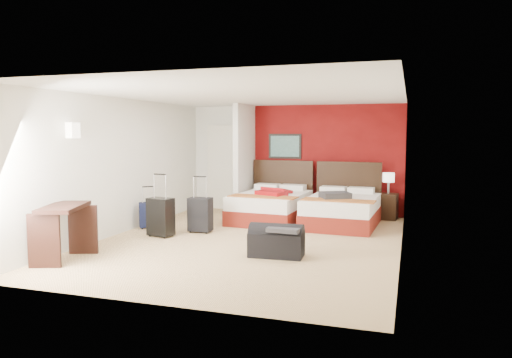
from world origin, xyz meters
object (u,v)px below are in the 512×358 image
at_px(bed_left, 271,207).
at_px(suitcase_charcoal, 200,216).
at_px(table_lamp, 388,183).
at_px(suitcase_navy, 148,216).
at_px(bed_right, 342,211).
at_px(desk, 65,233).
at_px(suitcase_black, 161,218).
at_px(red_suitcase_open, 274,192).
at_px(nightstand, 388,206).
at_px(duffel_bag, 276,243).

bearing_deg(bed_left, suitcase_charcoal, -117.30).
bearing_deg(table_lamp, suitcase_navy, -150.88).
height_order(bed_right, desk, desk).
relative_size(suitcase_charcoal, suitcase_navy, 1.30).
height_order(table_lamp, suitcase_black, table_lamp).
bearing_deg(desk, red_suitcase_open, 42.73).
bearing_deg(suitcase_charcoal, table_lamp, 36.77).
bearing_deg(desk, bed_left, 44.47).
height_order(nightstand, suitcase_black, suitcase_black).
relative_size(nightstand, suitcase_charcoal, 0.89).
distance_m(red_suitcase_open, table_lamp, 2.50).
height_order(suitcase_black, suitcase_charcoal, suitcase_black).
height_order(bed_right, suitcase_black, suitcase_black).
distance_m(bed_right, suitcase_charcoal, 2.85).
relative_size(bed_right, suitcase_black, 2.89).
xyz_separation_m(nightstand, duffel_bag, (-1.45, -3.78, -0.07)).
xyz_separation_m(bed_left, bed_right, (1.51, -0.07, -0.00)).
bearing_deg(desk, duffel_bag, 2.98).
bearing_deg(red_suitcase_open, suitcase_navy, -126.45).
relative_size(bed_left, table_lamp, 4.29).
distance_m(red_suitcase_open, nightstand, 2.52).
height_order(bed_left, nightstand, bed_left).
bearing_deg(bed_left, nightstand, 25.80).
bearing_deg(suitcase_black, bed_left, 66.69).
relative_size(suitcase_black, suitcase_charcoal, 1.07).
relative_size(bed_right, table_lamp, 4.27).
xyz_separation_m(red_suitcase_open, suitcase_black, (-1.55, -2.01, -0.30)).
distance_m(bed_left, suitcase_navy, 2.55).
height_order(bed_left, bed_right, bed_left).
bearing_deg(suitcase_navy, suitcase_black, -80.11).
distance_m(nightstand, desk, 6.58).
xyz_separation_m(table_lamp, suitcase_charcoal, (-3.29, -2.50, -0.47)).
height_order(bed_left, red_suitcase_open, red_suitcase_open).
bearing_deg(desk, suitcase_black, 55.14).
relative_size(bed_left, red_suitcase_open, 2.41).
bearing_deg(bed_right, duffel_bag, -99.38).
distance_m(suitcase_navy, desk, 2.50).
bearing_deg(bed_right, red_suitcase_open, -175.61).
relative_size(suitcase_charcoal, duffel_bag, 0.77).
bearing_deg(suitcase_charcoal, duffel_bag, -35.36).
distance_m(bed_left, bed_right, 1.51).
relative_size(bed_right, nightstand, 3.47).
relative_size(table_lamp, desk, 0.46).
bearing_deg(duffel_bag, bed_left, 104.43).
bearing_deg(table_lamp, suitcase_charcoal, -142.68).
distance_m(bed_left, duffel_bag, 2.96).
xyz_separation_m(bed_left, desk, (-1.98, -3.99, 0.12)).
distance_m(red_suitcase_open, suitcase_black, 2.56).
distance_m(table_lamp, desk, 6.59).
bearing_deg(bed_right, suitcase_black, -142.32).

